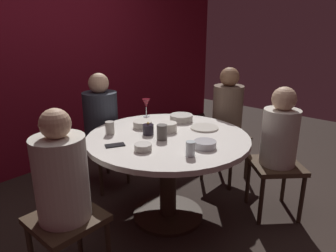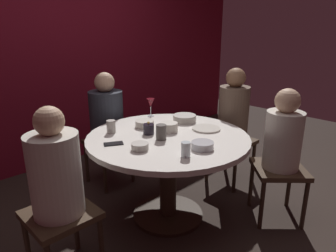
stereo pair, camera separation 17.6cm
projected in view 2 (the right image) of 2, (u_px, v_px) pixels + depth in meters
name	position (u px, v px, depth m)	size (l,w,h in m)	color
ground_plane	(168.00, 215.00, 2.67)	(8.00, 8.00, 0.00)	#2D231E
back_wall	(59.00, 52.00, 3.47)	(6.00, 0.10, 2.60)	maroon
dining_table	(168.00, 154.00, 2.49)	(1.30, 1.30, 0.74)	silver
seated_diner_left	(56.00, 177.00, 1.83)	(0.40, 0.40, 1.15)	#3F2D1E
seated_diner_back	(107.00, 117.00, 3.05)	(0.40, 0.40, 1.16)	#3F2D1E
seated_diner_right	(233.00, 115.00, 3.05)	(0.40, 0.40, 1.20)	#3F2D1E
seated_diner_front_right	(283.00, 141.00, 2.45)	(0.57, 0.57, 1.12)	#3F2D1E
candle_holder	(149.00, 129.00, 2.47)	(0.09, 0.09, 0.10)	black
wine_glass	(151.00, 103.00, 2.93)	(0.08, 0.08, 0.18)	silver
dinner_plate	(206.00, 129.00, 2.59)	(0.24, 0.24, 0.01)	beige
cell_phone	(114.00, 144.00, 2.26)	(0.07, 0.14, 0.01)	black
bowl_serving_large	(202.00, 145.00, 2.17)	(0.16, 0.16, 0.05)	#B7B7BC
bowl_salad_center	(145.00, 124.00, 2.65)	(0.16, 0.16, 0.06)	beige
bowl_small_white	(185.00, 118.00, 2.80)	(0.21, 0.21, 0.06)	#B2ADA3
bowl_sauce_side	(169.00, 127.00, 2.53)	(0.15, 0.15, 0.07)	beige
bowl_rice_portion	(140.00, 146.00, 2.15)	(0.12, 0.12, 0.05)	#B2ADA3
cup_near_candle	(161.00, 132.00, 2.34)	(0.08, 0.08, 0.12)	#4C4742
cup_by_left_diner	(111.00, 127.00, 2.49)	(0.07, 0.07, 0.11)	#B2ADA3
cup_by_right_diner	(186.00, 149.00, 2.03)	(0.06, 0.06, 0.10)	silver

